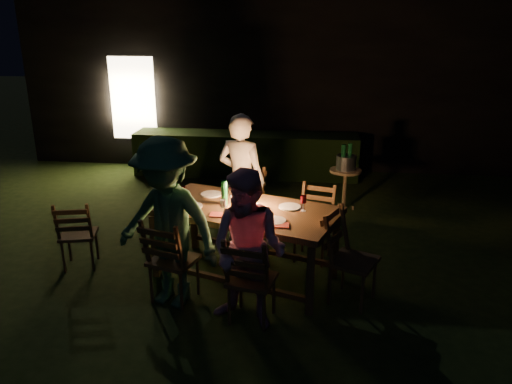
# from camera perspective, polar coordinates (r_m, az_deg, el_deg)

# --- Properties ---
(garden_envelope) EXTENTS (40.00, 40.00, 3.20)m
(garden_envelope) POSITION_cam_1_polar(r_m,az_deg,el_deg) (11.59, 2.89, 12.92)
(garden_envelope) COLOR black
(garden_envelope) RESTS_ON ground
(dining_table) EXTENTS (2.26, 1.61, 0.85)m
(dining_table) POSITION_cam_1_polar(r_m,az_deg,el_deg) (5.53, -1.32, -2.62)
(dining_table) COLOR #452E17
(dining_table) RESTS_ON ground
(chair_near_left) EXTENTS (0.56, 0.58, 0.99)m
(chair_near_left) POSITION_cam_1_polar(r_m,az_deg,el_deg) (5.34, -9.42, -9.24)
(chair_near_left) COLOR #452E17
(chair_near_left) RESTS_ON ground
(chair_near_right) EXTENTS (0.51, 0.53, 0.96)m
(chair_near_right) POSITION_cam_1_polar(r_m,az_deg,el_deg) (4.94, -0.55, -11.59)
(chair_near_right) COLOR #452E17
(chair_near_right) RESTS_ON ground
(chair_far_left) EXTENTS (0.64, 0.66, 1.06)m
(chair_far_left) POSITION_cam_1_polar(r_m,az_deg,el_deg) (6.52, -1.79, -3.36)
(chair_far_left) COLOR #452E17
(chair_far_left) RESTS_ON ground
(chair_far_right) EXTENTS (0.53, 0.55, 0.95)m
(chair_far_right) POSITION_cam_1_polar(r_m,az_deg,el_deg) (6.18, 6.51, -5.14)
(chair_far_right) COLOR #452E17
(chair_far_right) RESTS_ON ground
(chair_end) EXTENTS (0.63, 0.61, 1.02)m
(chair_end) POSITION_cam_1_polar(r_m,az_deg,el_deg) (5.34, 10.78, -9.22)
(chair_end) COLOR #452E17
(chair_end) RESTS_ON ground
(chair_spare) EXTENTS (0.49, 0.51, 0.89)m
(chair_spare) POSITION_cam_1_polar(r_m,az_deg,el_deg) (6.31, -19.53, -5.81)
(chair_spare) COLOR #452E17
(chair_spare) RESTS_ON ground
(person_house_side) EXTENTS (0.73, 0.59, 1.73)m
(person_house_side) POSITION_cam_1_polar(r_m,az_deg,el_deg) (6.38, -1.66, 1.32)
(person_house_side) COLOR #F4E3D0
(person_house_side) RESTS_ON ground
(person_opp_right) EXTENTS (0.90, 0.80, 1.56)m
(person_opp_right) POSITION_cam_1_polar(r_m,az_deg,el_deg) (4.67, -0.87, -6.70)
(person_opp_right) COLOR #C98AA4
(person_opp_right) RESTS_ON ground
(person_opp_left) EXTENTS (1.29, 0.99, 1.77)m
(person_opp_left) POSITION_cam_1_polar(r_m,az_deg,el_deg) (5.05, -10.10, -3.61)
(person_opp_left) COLOR #326441
(person_opp_left) RESTS_ON ground
(lantern) EXTENTS (0.16, 0.16, 0.35)m
(lantern) POSITION_cam_1_polar(r_m,az_deg,el_deg) (5.47, -0.64, -0.18)
(lantern) COLOR white
(lantern) RESTS_ON dining_table
(plate_far_left) EXTENTS (0.25, 0.25, 0.01)m
(plate_far_left) POSITION_cam_1_polar(r_m,az_deg,el_deg) (5.93, -5.14, -0.24)
(plate_far_left) COLOR white
(plate_far_left) RESTS_ON dining_table
(plate_near_left) EXTENTS (0.25, 0.25, 0.01)m
(plate_near_left) POSITION_cam_1_polar(r_m,az_deg,el_deg) (5.57, -7.41, -1.59)
(plate_near_left) COLOR white
(plate_near_left) RESTS_ON dining_table
(plate_far_right) EXTENTS (0.25, 0.25, 0.01)m
(plate_far_right) POSITION_cam_1_polar(r_m,az_deg,el_deg) (5.51, 3.89, -1.71)
(plate_far_right) COLOR white
(plate_far_right) RESTS_ON dining_table
(plate_near_right) EXTENTS (0.25, 0.25, 0.01)m
(plate_near_right) POSITION_cam_1_polar(r_m,az_deg,el_deg) (5.13, 2.08, -3.28)
(plate_near_right) COLOR white
(plate_near_right) RESTS_ON dining_table
(wineglass_a) EXTENTS (0.06, 0.06, 0.18)m
(wineglass_a) POSITION_cam_1_polar(r_m,az_deg,el_deg) (5.83, -2.74, 0.33)
(wineglass_a) COLOR #59070F
(wineglass_a) RESTS_ON dining_table
(wineglass_b) EXTENTS (0.06, 0.06, 0.18)m
(wineglass_b) POSITION_cam_1_polar(r_m,az_deg,el_deg) (5.71, -8.35, -0.26)
(wineglass_b) COLOR #59070F
(wineglass_b) RESTS_ON dining_table
(wineglass_c) EXTENTS (0.06, 0.06, 0.18)m
(wineglass_c) POSITION_cam_1_polar(r_m,az_deg,el_deg) (5.11, 0.28, -2.41)
(wineglass_c) COLOR #59070F
(wineglass_c) RESTS_ON dining_table
(wineglass_d) EXTENTS (0.06, 0.06, 0.18)m
(wineglass_d) POSITION_cam_1_polar(r_m,az_deg,el_deg) (5.39, 5.43, -1.31)
(wineglass_d) COLOR #59070F
(wineglass_d) RESTS_ON dining_table
(wineglass_e) EXTENTS (0.06, 0.06, 0.18)m
(wineglass_e) POSITION_cam_1_polar(r_m,az_deg,el_deg) (5.26, -3.77, -1.79)
(wineglass_e) COLOR silver
(wineglass_e) RESTS_ON dining_table
(bottle_table) EXTENTS (0.07, 0.07, 0.28)m
(bottle_table) POSITION_cam_1_polar(r_m,az_deg,el_deg) (5.56, -3.64, -0.07)
(bottle_table) COLOR #0F471E
(bottle_table) RESTS_ON dining_table
(napkin_left) EXTENTS (0.18, 0.14, 0.01)m
(napkin_left) POSITION_cam_1_polar(r_m,az_deg,el_deg) (5.30, -4.33, -2.61)
(napkin_left) COLOR red
(napkin_left) RESTS_ON dining_table
(napkin_right) EXTENTS (0.18, 0.14, 0.01)m
(napkin_right) POSITION_cam_1_polar(r_m,az_deg,el_deg) (5.03, 2.77, -3.79)
(napkin_right) COLOR red
(napkin_right) RESTS_ON dining_table
(phone) EXTENTS (0.14, 0.07, 0.01)m
(phone) POSITION_cam_1_polar(r_m,az_deg,el_deg) (5.55, -8.46, -1.78)
(phone) COLOR black
(phone) RESTS_ON dining_table
(side_table) EXTENTS (0.48, 0.48, 0.65)m
(side_table) POSITION_cam_1_polar(r_m,az_deg,el_deg) (7.75, 10.18, 2.00)
(side_table) COLOR olive
(side_table) RESTS_ON ground
(ice_bucket) EXTENTS (0.30, 0.30, 0.22)m
(ice_bucket) POSITION_cam_1_polar(r_m,az_deg,el_deg) (7.70, 10.26, 3.33)
(ice_bucket) COLOR #A5A8AD
(ice_bucket) RESTS_ON side_table
(bottle_bucket_a) EXTENTS (0.07, 0.07, 0.32)m
(bottle_bucket_a) POSITION_cam_1_polar(r_m,az_deg,el_deg) (7.64, 9.92, 3.63)
(bottle_bucket_a) COLOR #0F471E
(bottle_bucket_a) RESTS_ON side_table
(bottle_bucket_b) EXTENTS (0.07, 0.07, 0.32)m
(bottle_bucket_b) POSITION_cam_1_polar(r_m,az_deg,el_deg) (7.73, 10.64, 3.75)
(bottle_bucket_b) COLOR #0F471E
(bottle_bucket_b) RESTS_ON side_table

